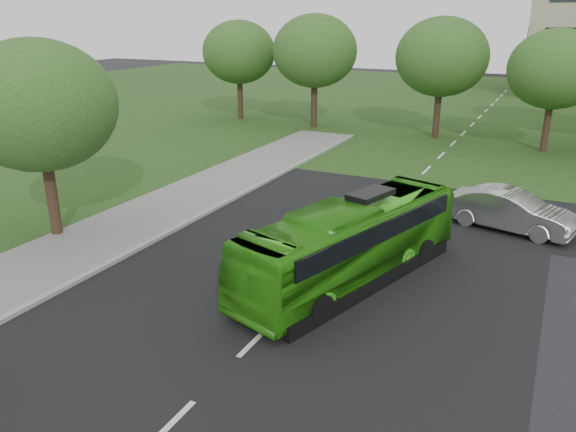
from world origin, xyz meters
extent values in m
plane|color=black|center=(0.00, 0.00, 0.00)|extent=(160.00, 160.00, 0.00)
cube|color=black|center=(0.00, 20.00, 0.01)|extent=(14.00, 120.00, 0.01)
cube|color=black|center=(0.00, 14.00, 0.01)|extent=(80.00, 12.00, 0.01)
cube|color=silver|center=(0.00, 15.00, 0.02)|extent=(0.15, 90.00, 0.01)
cube|color=#234115|center=(0.00, 45.00, 0.01)|extent=(120.00, 60.00, 0.01)
cylinder|color=black|center=(-11.22, 27.31, 1.63)|extent=(0.49, 0.49, 3.27)
ellipsoid|color=#21551C|center=(-11.22, 27.31, 5.86)|extent=(6.49, 6.49, 5.51)
cylinder|color=black|center=(-1.60, 27.48, 1.56)|extent=(0.47, 0.47, 3.13)
ellipsoid|color=#21551C|center=(-1.60, 27.48, 5.70)|extent=(6.43, 6.43, 5.47)
cylinder|color=black|center=(5.74, 26.10, 1.46)|extent=(0.44, 0.44, 2.93)
ellipsoid|color=#21551C|center=(5.74, 26.10, 5.26)|extent=(5.82, 5.82, 4.95)
cylinder|color=black|center=(-18.52, 28.19, 1.55)|extent=(0.47, 0.47, 3.11)
ellipsoid|color=#21551C|center=(-18.52, 28.19, 5.54)|extent=(6.09, 6.09, 5.18)
cylinder|color=black|center=(-10.99, 1.14, 1.46)|extent=(0.44, 0.44, 2.92)
ellipsoid|color=#21551C|center=(-10.99, 1.14, 5.24)|extent=(5.80, 5.80, 4.93)
imported|color=#329815|center=(1.00, 2.65, 1.35)|extent=(4.97, 9.93, 2.70)
imported|color=#B2B1B6|center=(5.26, 10.00, 0.84)|extent=(5.34, 2.87, 1.67)
camera|label=1|loc=(6.70, -13.65, 8.40)|focal=35.00mm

